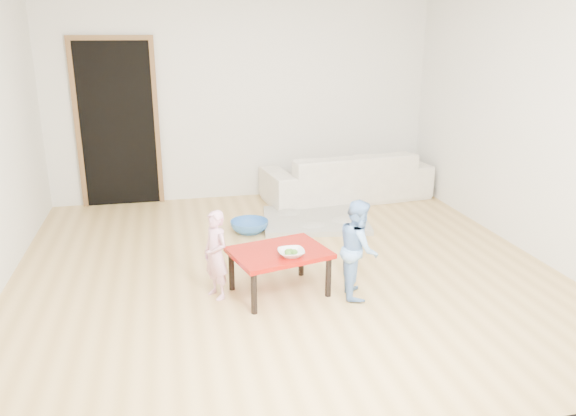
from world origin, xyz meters
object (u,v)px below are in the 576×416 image
object	(u,v)px
bowl	(291,253)
basin	(249,226)
child_blue	(358,248)
red_table	(279,272)
sofa	(346,176)
child_pink	(216,255)

from	to	relation	value
bowl	basin	distance (m)	1.75
child_blue	basin	distance (m)	1.89
red_table	bowl	xyz separation A→B (m)	(0.07, -0.14, 0.22)
sofa	child_blue	bearing A→B (deg)	67.01
red_table	child_pink	bearing A→B (deg)	175.29
child_pink	red_table	bearing A→B (deg)	57.14
child_blue	sofa	bearing A→B (deg)	-4.69
child_pink	child_blue	xyz separation A→B (m)	(1.17, -0.21, 0.04)
child_pink	child_blue	bearing A→B (deg)	51.64
sofa	child_pink	size ratio (longest dim) A/B	2.86
red_table	basin	distance (m)	1.58
sofa	basin	world-z (taller)	sofa
sofa	basin	xyz separation A→B (m)	(-1.47, -1.02, -0.25)
child_pink	child_blue	distance (m)	1.19
child_blue	bowl	bearing A→B (deg)	98.85
child_blue	basin	size ratio (longest dim) A/B	1.98
child_pink	basin	bearing A→B (deg)	133.35
sofa	child_blue	world-z (taller)	child_blue
bowl	child_pink	bearing A→B (deg)	163.02
sofa	bowl	world-z (taller)	sofa
sofa	bowl	xyz separation A→B (m)	(-1.38, -2.74, 0.10)
sofa	child_pink	distance (m)	3.23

